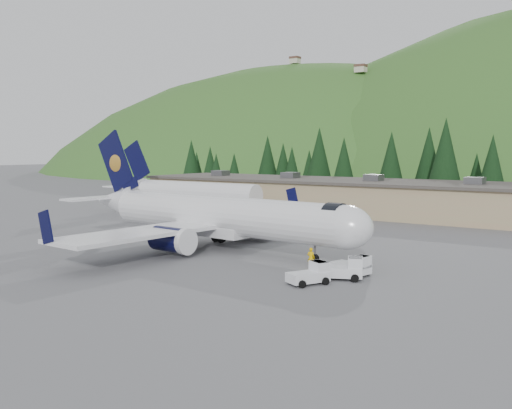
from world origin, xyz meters
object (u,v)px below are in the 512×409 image
object	(u,v)px
airliner	(214,216)
baggage_tug_b	(353,266)
ramp_worker	(311,258)
baggage_tug_c	(311,274)
second_airliner	(183,192)
baggage_tug_a	(345,269)
terminal_building	(344,195)

from	to	relation	value
airliner	baggage_tug_b	world-z (taller)	airliner
ramp_worker	baggage_tug_c	bearing A→B (deg)	109.22
ramp_worker	second_airliner	bearing A→B (deg)	-44.36
baggage_tug_b	ramp_worker	distance (m)	4.15
airliner	baggage_tug_c	xyz separation A→B (m)	(15.72, -8.10, -2.53)
baggage_tug_a	baggage_tug_b	size ratio (longest dim) A/B	1.09
baggage_tug_a	second_airliner	bearing A→B (deg)	122.43
baggage_tug_b	baggage_tug_c	bearing A→B (deg)	-93.51
second_airliner	airliner	bearing A→B (deg)	-42.58
baggage_tug_b	baggage_tug_c	world-z (taller)	baggage_tug_b
baggage_tug_b	terminal_building	size ratio (longest dim) A/B	0.05
second_airliner	baggage_tug_a	size ratio (longest dim) A/B	7.50
airliner	second_airliner	size ratio (longest dim) A/B	1.34
second_airliner	baggage_tug_c	size ratio (longest dim) A/B	8.07
baggage_tug_c	ramp_worker	world-z (taller)	ramp_worker
second_airliner	ramp_worker	size ratio (longest dim) A/B	15.72
second_airliner	baggage_tug_b	xyz separation A→B (m)	(40.92, -25.57, -2.59)
baggage_tug_c	baggage_tug_b	bearing A→B (deg)	10.60
baggage_tug_b	baggage_tug_a	bearing A→B (deg)	-74.10
ramp_worker	baggage_tug_b	bearing A→B (deg)	163.18
airliner	ramp_worker	world-z (taller)	airliner
baggage_tug_a	baggage_tug_b	world-z (taller)	baggage_tug_a
baggage_tug_a	ramp_worker	bearing A→B (deg)	128.40
second_airliner	baggage_tug_c	xyz separation A→B (m)	(39.57, -30.02, -2.60)
baggage_tug_b	second_airliner	bearing A→B (deg)	161.36
airliner	baggage_tug_b	bearing A→B (deg)	-7.59
airliner	second_airliner	world-z (taller)	airliner
baggage_tug_a	baggage_tug_b	distance (m)	1.71
baggage_tug_b	ramp_worker	xyz separation A→B (m)	(-4.12, 0.49, 0.14)
baggage_tug_b	terminal_building	xyz separation A→B (m)	(-21.01, 41.57, 1.89)
baggage_tug_b	ramp_worker	bearing A→B (deg)	-173.38
second_airliner	baggage_tug_a	world-z (taller)	second_airliner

